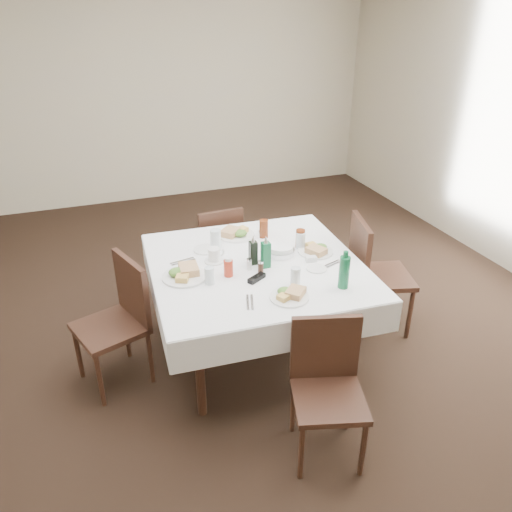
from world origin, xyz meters
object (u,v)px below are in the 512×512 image
Objects in this scene: oil_cruet_green at (266,254)px; oil_cruet_dark at (253,252)px; water_w at (209,275)px; chair_north at (218,245)px; ketchup_bottle at (228,267)px; water_n at (216,239)px; chair_east at (371,268)px; bread_basket at (280,250)px; chair_west at (120,314)px; coffee_mug at (214,256)px; chair_south at (327,379)px; water_s at (295,276)px; dining_table at (256,273)px; green_bottle at (344,272)px; water_e at (301,240)px.

oil_cruet_dark is at bearing 133.54° from oil_cruet_green.
oil_cruet_dark reaches higher than water_w.
chair_north is at bearing 71.58° from water_w.
ketchup_bottle is at bearing 20.86° from water_w.
water_n reaches higher than chair_north.
water_n is 0.37m from oil_cruet_dark.
bread_basket is at bearing 174.19° from chair_east.
chair_west is 0.76m from coffee_mug.
chair_west is 4.27× the size of bread_basket.
chair_south is 1.20m from coffee_mug.
water_s is at bearing -83.00° from chair_north.
water_s is (1.11, -0.42, 0.31)m from chair_west.
oil_cruet_green is (0.05, -0.06, 0.17)m from dining_table.
green_bottle is (0.37, -0.43, 0.01)m from oil_cruet_green.
water_w is at bearing -156.03° from oil_cruet_dark.
chair_north is at bearing 72.73° from coffee_mug.
water_e is 0.81× the size of coffee_mug.
bread_basket is 0.23m from oil_cruet_green.
oil_cruet_dark is (-0.02, 0.01, 0.17)m from dining_table.
chair_south is at bearing -106.37° from water_e.
water_w is (0.58, -0.22, 0.30)m from chair_west.
chair_east reaches higher than chair_south.
water_e is 0.67m from ketchup_bottle.
oil_cruet_green is at bearing 108.49° from water_s.
oil_cruet_dark reaches higher than water_s.
dining_table is at bearing -59.53° from water_n.
chair_east is 7.95× the size of water_s.
water_w reaches higher than chair_north.
water_e reaches higher than water_s.
chair_east reaches higher than water_s.
oil_cruet_green is at bearing -46.46° from oil_cruet_dark.
chair_north reaches higher than dining_table.
water_s is 0.31m from oil_cruet_green.
chair_east is 6.15× the size of coffee_mug.
water_n is 0.49m from bread_basket.
water_e is (-0.57, 0.12, 0.28)m from chair_east.
water_w is 0.46× the size of green_bottle.
water_n is at bearing 160.07° from water_e.
chair_south is 1.19m from water_e.
chair_east is at bearing 47.65° from chair_south.
chair_south is 0.99m from ketchup_bottle.
oil_cruet_dark is (-0.24, -0.07, 0.06)m from bread_basket.
chair_west reaches higher than chair_south.
water_w is at bearing -168.22° from oil_cruet_green.
dining_table is at bearing 127.11° from oil_cruet_green.
ketchup_bottle is (-0.04, -0.43, -0.01)m from water_n.
bread_basket is at bearing 109.27° from green_bottle.
dining_table is 5.96× the size of green_bottle.
oil_cruet_green is 0.91× the size of green_bottle.
dining_table is at bearing -3.79° from chair_west.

